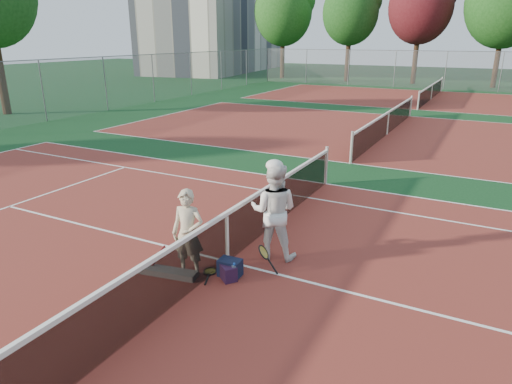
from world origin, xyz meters
TOP-DOWN VIEW (x-y plane):
  - ground at (0.00, 0.00)m, footprint 130.00×130.00m
  - court_main at (0.00, 0.00)m, footprint 23.77×10.97m
  - court_far_a at (0.00, 13.50)m, footprint 23.77×10.97m
  - court_far_b at (0.00, 27.00)m, footprint 23.77×10.97m
  - net_main at (0.00, 0.00)m, footprint 0.10×10.98m
  - net_far_a at (0.00, 13.50)m, footprint 0.10×10.98m
  - net_far_b at (0.00, 27.00)m, footprint 0.10×10.98m
  - fence_back at (0.00, 34.00)m, footprint 32.00×0.06m
  - fence_left at (-16.00, 6.75)m, footprint 0.06×54.50m
  - apartment_block at (-28.00, 44.00)m, footprint 12.96×23.18m
  - player_a at (-0.35, -0.72)m, footprint 0.65×0.49m
  - player_b at (0.66, 0.63)m, footprint 1.05×0.90m
  - racket_red at (-0.84, -0.90)m, footprint 0.40×0.35m
  - racket_black_held at (0.78, -0.04)m, footprint 0.40×0.31m
  - racket_spare at (-0.07, -0.49)m, footprint 0.48×0.66m
  - sports_bag_navy at (0.31, -0.43)m, footprint 0.41×0.29m
  - sports_bag_purple at (0.35, -0.56)m, footprint 0.40×0.39m
  - net_cover_canvas at (-0.68, -0.94)m, footprint 1.11×0.44m
  - water_bottle at (0.47, -0.55)m, footprint 0.09×0.09m
  - tree_back_0 at (-16.20, 37.87)m, footprint 5.78×5.78m
  - tree_back_1 at (-9.20, 37.50)m, footprint 5.14×5.14m
  - tree_back_maroon at (-3.07, 37.92)m, footprint 5.50×5.50m
  - tree_back_3 at (3.53, 37.60)m, footprint 6.29×6.29m

SIDE VIEW (x-z plane):
  - ground at x=0.00m, z-range 0.00..0.00m
  - court_main at x=0.00m, z-range 0.00..0.01m
  - court_far_a at x=0.00m, z-range 0.00..0.01m
  - court_far_b at x=0.00m, z-range 0.00..0.01m
  - racket_spare at x=-0.07m, z-range 0.00..0.03m
  - net_cover_canvas at x=-0.68m, z-range 0.00..0.11m
  - sports_bag_purple at x=0.35m, z-range 0.00..0.27m
  - water_bottle at x=0.47m, z-range 0.00..0.30m
  - sports_bag_navy at x=0.31m, z-range 0.00..0.32m
  - racket_black_held at x=0.78m, z-range 0.00..0.51m
  - racket_red at x=-0.84m, z-range 0.00..0.53m
  - net_main at x=0.00m, z-range 0.00..1.02m
  - net_far_a at x=0.00m, z-range 0.00..1.02m
  - net_far_b at x=0.00m, z-range 0.00..1.02m
  - player_a at x=-0.35m, z-range 0.00..1.59m
  - player_b at x=0.66m, z-range 0.00..1.87m
  - fence_back at x=0.00m, z-range 0.00..3.00m
  - fence_left at x=-16.00m, z-range 0.00..3.00m
  - tree_back_1 at x=-9.20m, z-range 1.61..10.78m
  - tree_back_0 at x=-16.20m, z-range 1.55..11.33m
  - tree_back_maroon at x=-3.07m, z-range 1.67..11.38m
  - tree_back_3 at x=3.53m, z-range 1.53..11.86m
  - apartment_block at x=-28.00m, z-range 0.00..15.00m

